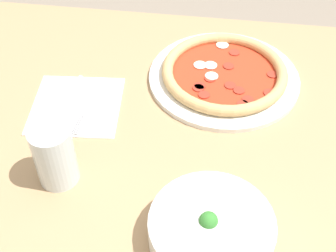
# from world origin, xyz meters

# --- Properties ---
(dining_table) EXTENTS (1.09, 1.00, 0.73)m
(dining_table) POSITION_xyz_m (0.00, 0.00, 0.63)
(dining_table) COLOR tan
(dining_table) RESTS_ON ground_plane
(pizza) EXTENTS (0.36, 0.36, 0.04)m
(pizza) POSITION_xyz_m (-0.12, -0.23, 0.75)
(pizza) COLOR white
(pizza) RESTS_ON dining_table
(bowl) EXTENTS (0.22, 0.22, 0.08)m
(bowl) POSITION_xyz_m (-0.12, 0.20, 0.77)
(bowl) COLOR white
(bowl) RESTS_ON dining_table
(napkin) EXTENTS (0.21, 0.21, 0.00)m
(napkin) POSITION_xyz_m (0.20, -0.10, 0.74)
(napkin) COLOR white
(napkin) RESTS_ON dining_table
(fork) EXTENTS (0.03, 0.18, 0.00)m
(fork) POSITION_xyz_m (0.17, -0.10, 0.74)
(fork) COLOR silver
(fork) RESTS_ON napkin
(knife) EXTENTS (0.03, 0.19, 0.01)m
(knife) POSITION_xyz_m (0.23, -0.10, 0.74)
(knife) COLOR silver
(knife) RESTS_ON napkin
(glass) EXTENTS (0.08, 0.08, 0.13)m
(glass) POSITION_xyz_m (0.18, 0.11, 0.80)
(glass) COLOR silver
(glass) RESTS_ON dining_table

